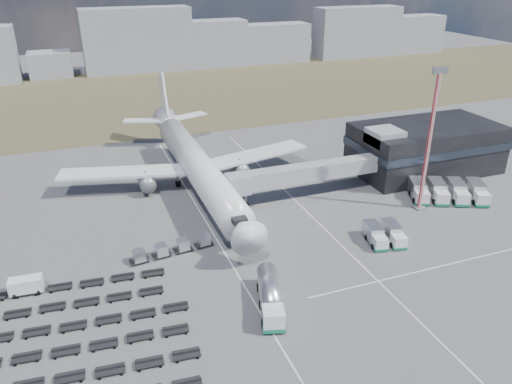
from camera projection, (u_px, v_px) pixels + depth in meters
name	position (u px, v px, depth m)	size (l,w,h in m)	color
ground	(252.00, 274.00, 71.83)	(420.00, 420.00, 0.00)	#565659
grass_strip	(137.00, 97.00, 165.17)	(420.00, 90.00, 0.01)	brown
lane_markings	(304.00, 251.00, 77.49)	(47.12, 110.00, 0.01)	silver
terminal	(425.00, 147.00, 105.20)	(30.40, 16.40, 11.00)	black
jet_bridge	(294.00, 175.00, 92.10)	(30.30, 3.80, 7.05)	#939399
airliner	(195.00, 162.00, 97.07)	(51.59, 64.53, 17.62)	white
skyline	(122.00, 47.00, 195.49)	(315.27, 22.03, 25.77)	gray
fuel_tanker	(270.00, 296.00, 64.16)	(5.76, 11.26, 3.53)	white
pushback_tug	(241.00, 242.00, 78.67)	(3.08, 1.73, 1.41)	white
utility_van	(26.00, 286.00, 67.24)	(4.31, 1.95, 2.30)	white
catering_truck	(240.00, 168.00, 104.90)	(4.54, 6.52, 2.77)	white
service_trucks_near	(384.00, 234.00, 79.39)	(6.46, 7.26, 2.54)	white
service_trucks_far	(448.00, 191.00, 93.58)	(15.25, 12.19, 2.98)	white
uld_row	(172.00, 248.00, 76.23)	(13.26, 3.30, 1.82)	black
baggage_dollies	(48.00, 343.00, 58.30)	(34.66, 26.07, 0.76)	black
floodlight_mast	(429.00, 142.00, 85.45)	(2.44, 1.97, 25.51)	red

